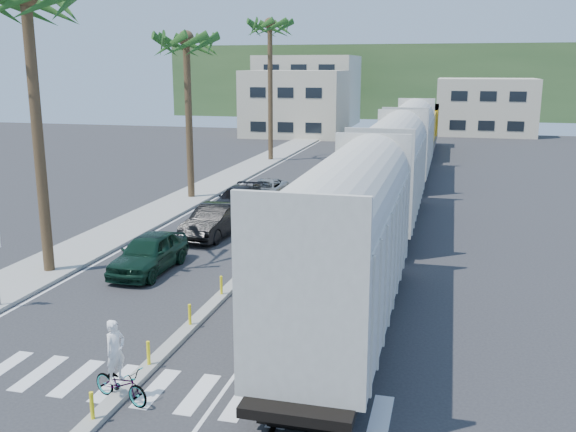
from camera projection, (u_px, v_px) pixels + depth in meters
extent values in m
plane|color=#28282B|center=(164.00, 354.00, 19.28)|extent=(140.00, 140.00, 0.00)
cube|color=gray|center=(206.00, 189.00, 44.90)|extent=(3.00, 90.00, 0.15)
cube|color=black|center=(393.00, 190.00, 44.66)|extent=(0.12, 100.00, 0.06)
cube|color=black|center=(414.00, 191.00, 44.32)|extent=(0.12, 100.00, 0.06)
cube|color=gray|center=(308.00, 211.00, 38.13)|extent=(0.45, 60.00, 0.15)
cylinder|color=yellow|center=(92.00, 406.00, 15.39)|extent=(0.10, 0.10, 0.70)
cylinder|color=yellow|center=(148.00, 353.00, 18.22)|extent=(0.10, 0.10, 0.70)
cylinder|color=yellow|center=(190.00, 314.00, 21.05)|extent=(0.10, 0.10, 0.70)
cylinder|color=yellow|center=(221.00, 285.00, 23.88)|extent=(0.10, 0.10, 0.70)
cylinder|color=yellow|center=(246.00, 262.00, 26.71)|extent=(0.10, 0.10, 0.70)
cylinder|color=yellow|center=(266.00, 243.00, 29.54)|extent=(0.10, 0.10, 0.70)
cylinder|color=yellow|center=(283.00, 228.00, 32.37)|extent=(0.10, 0.10, 0.70)
cylinder|color=yellow|center=(297.00, 215.00, 35.20)|extent=(0.10, 0.10, 0.70)
cylinder|color=yellow|center=(308.00, 204.00, 38.04)|extent=(0.10, 0.10, 0.70)
cylinder|color=yellow|center=(319.00, 194.00, 40.87)|extent=(0.10, 0.10, 0.70)
cylinder|color=yellow|center=(328.00, 186.00, 43.70)|extent=(0.10, 0.10, 0.70)
cylinder|color=yellow|center=(335.00, 179.00, 46.53)|extent=(0.10, 0.10, 0.70)
cylinder|color=yellow|center=(342.00, 172.00, 49.36)|extent=(0.10, 0.10, 0.70)
cylinder|color=yellow|center=(348.00, 167.00, 52.19)|extent=(0.10, 0.10, 0.70)
cylinder|color=yellow|center=(354.00, 162.00, 55.02)|extent=(0.10, 0.10, 0.70)
cylinder|color=yellow|center=(359.00, 157.00, 57.85)|extent=(0.10, 0.10, 0.70)
cube|color=silver|center=(133.00, 385.00, 17.39)|extent=(14.00, 2.20, 0.01)
cube|color=silver|center=(229.00, 191.00, 44.50)|extent=(0.12, 90.00, 0.01)
cube|color=silver|center=(362.00, 198.00, 42.26)|extent=(0.12, 90.00, 0.01)
cube|color=#BBB8AB|center=(346.00, 253.00, 20.17)|extent=(3.00, 12.88, 3.40)
cylinder|color=#BBB8AB|center=(347.00, 201.00, 19.79)|extent=(2.90, 12.58, 2.90)
cube|color=black|center=(345.00, 319.00, 20.67)|extent=(2.60, 12.88, 1.00)
cube|color=#BBB8AB|center=(391.00, 176.00, 34.33)|extent=(3.00, 12.88, 3.40)
cylinder|color=#BBB8AB|center=(392.00, 145.00, 33.94)|extent=(2.90, 12.58, 2.90)
cube|color=black|center=(390.00, 216.00, 34.83)|extent=(2.60, 12.88, 1.00)
cube|color=#BBB8AB|center=(410.00, 144.00, 48.48)|extent=(3.00, 12.88, 3.40)
cylinder|color=#BBB8AB|center=(411.00, 122.00, 48.10)|extent=(2.90, 12.58, 2.90)
cube|color=black|center=(409.00, 173.00, 48.98)|extent=(2.60, 12.88, 1.00)
cube|color=#4C4C4F|center=(420.00, 143.00, 63.96)|extent=(3.00, 17.00, 0.50)
cube|color=#C08A12|center=(420.00, 128.00, 62.66)|extent=(2.70, 12.24, 2.60)
cube|color=#C08A12|center=(424.00, 119.00, 68.99)|extent=(3.00, 3.74, 3.20)
cube|color=black|center=(420.00, 149.00, 64.09)|extent=(2.60, 13.60, 0.90)
cylinder|color=brown|center=(38.00, 142.00, 25.61)|extent=(0.44, 0.44, 11.00)
cylinder|color=brown|center=(189.00, 122.00, 40.90)|extent=(0.44, 0.44, 10.00)
sphere|color=#1F4916|center=(186.00, 38.00, 39.73)|extent=(3.20, 3.20, 3.20)
cylinder|color=brown|center=(270.00, 95.00, 57.58)|extent=(0.44, 0.44, 12.00)
sphere|color=#1F4916|center=(270.00, 23.00, 56.19)|extent=(3.20, 3.20, 3.20)
cube|color=beige|center=(296.00, 103.00, 79.52)|extent=(12.00, 10.00, 8.00)
cube|color=beige|center=(308.00, 91.00, 94.87)|extent=(14.00, 12.00, 10.00)
cube|color=beige|center=(486.00, 106.00, 81.65)|extent=(12.00, 10.00, 7.00)
cube|color=#385628|center=(408.00, 81.00, 112.28)|extent=(80.00, 20.00, 12.00)
imported|color=black|center=(149.00, 253.00, 26.91)|extent=(1.99, 4.80, 1.63)
imported|color=black|center=(214.00, 221.00, 32.46)|extent=(2.61, 5.26, 1.63)
imported|color=black|center=(238.00, 199.00, 38.27)|extent=(2.40, 5.08, 1.43)
imported|color=#A6A9AB|center=(265.00, 190.00, 41.63)|extent=(2.43, 4.80, 1.30)
imported|color=#9EA0A5|center=(121.00, 384.00, 16.48)|extent=(1.72, 2.20, 0.96)
imported|color=white|center=(115.00, 351.00, 16.30)|extent=(0.84, 0.76, 1.66)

